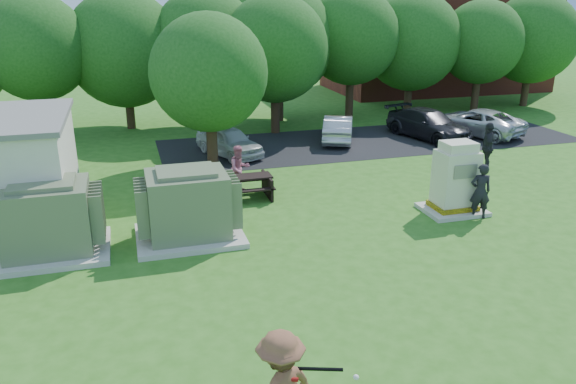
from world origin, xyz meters
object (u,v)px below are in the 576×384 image
object	(u,v)px
generator_cabinet	(455,182)
person_by_generator	(480,191)
car_white	(229,141)
car_dark	(429,124)
car_silver_b	(476,122)
person_at_picnic	(239,169)
transformer_left	(48,221)
car_silver_a	(338,128)
person_walking_right	(487,147)
transformer_right	(188,207)
picnic_table	(245,184)

from	to	relation	value
generator_cabinet	person_by_generator	distance (m)	0.85
car_white	car_dark	size ratio (longest dim) A/B	0.78
car_white	car_silver_b	size ratio (longest dim) A/B	0.78
car_white	person_at_picnic	bearing A→B (deg)	-118.98
car_dark	car_white	bearing A→B (deg)	166.36
transformer_left	car_dark	distance (m)	18.56
car_silver_a	person_walking_right	bearing A→B (deg)	144.42
person_by_generator	person_at_picnic	world-z (taller)	person_by_generator
generator_cabinet	person_at_picnic	xyz separation A→B (m)	(-6.18, 3.91, -0.18)
generator_cabinet	person_at_picnic	size ratio (longest dim) A/B	1.39
person_walking_right	car_silver_a	bearing A→B (deg)	-117.34
car_silver_b	car_silver_a	bearing A→B (deg)	-29.06
generator_cabinet	car_silver_a	xyz separation A→B (m)	(-0.18, 9.74, -0.39)
transformer_right	person_at_picnic	world-z (taller)	transformer_right
picnic_table	car_dark	world-z (taller)	car_dark
transformer_left	picnic_table	world-z (taller)	transformer_left
picnic_table	person_walking_right	world-z (taller)	person_walking_right
generator_cabinet	person_walking_right	distance (m)	4.99
person_walking_right	car_white	xyz separation A→B (m)	(-9.25, 5.25, -0.37)
transformer_right	person_at_picnic	bearing A→B (deg)	58.47
picnic_table	car_silver_a	xyz separation A→B (m)	(5.99, 6.61, 0.13)
car_silver_a	car_silver_b	size ratio (longest dim) A/B	0.80
picnic_table	person_walking_right	distance (m)	9.79
person_by_generator	picnic_table	bearing A→B (deg)	-14.85
generator_cabinet	person_by_generator	xyz separation A→B (m)	(0.46, -0.71, -0.13)
picnic_table	person_by_generator	bearing A→B (deg)	-30.06
person_by_generator	car_white	size ratio (longest dim) A/B	0.48
generator_cabinet	car_white	world-z (taller)	generator_cabinet
transformer_right	car_silver_a	xyz separation A→B (m)	(8.22, 9.46, -0.35)
transformer_left	person_by_generator	size ratio (longest dim) A/B	1.70
transformer_right	person_walking_right	size ratio (longest dim) A/B	1.51
person_at_picnic	person_walking_right	xyz separation A→B (m)	(9.78, -0.45, 0.16)
person_by_generator	person_walking_right	size ratio (longest dim) A/B	0.89
transformer_right	car_dark	size ratio (longest dim) A/B	0.63
picnic_table	car_white	xyz separation A→B (m)	(0.52, 5.57, 0.13)
generator_cabinet	person_by_generator	size ratio (longest dim) A/B	1.31
transformer_left	transformer_right	distance (m)	3.70
transformer_left	generator_cabinet	xyz separation A→B (m)	(12.11, -0.27, 0.04)
car_silver_a	person_by_generator	bearing A→B (deg)	116.89
person_walking_right	car_silver_b	world-z (taller)	person_walking_right
transformer_left	person_by_generator	distance (m)	12.61
car_white	car_silver_a	size ratio (longest dim) A/B	0.98
car_silver_a	generator_cabinet	bearing A→B (deg)	114.44
transformer_right	picnic_table	bearing A→B (deg)	51.95
transformer_right	person_walking_right	world-z (taller)	transformer_right
transformer_left	car_silver_a	xyz separation A→B (m)	(11.92, 9.46, -0.35)
generator_cabinet	picnic_table	xyz separation A→B (m)	(-6.17, 3.13, -0.52)
generator_cabinet	person_walking_right	world-z (taller)	generator_cabinet
car_silver_a	car_white	bearing A→B (deg)	34.13
transformer_right	picnic_table	distance (m)	3.66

